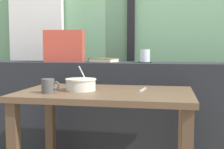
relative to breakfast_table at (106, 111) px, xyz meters
The scene contains 12 objects.
outdoor_backdrop 1.41m from the breakfast_table, 91.55° to the left, with size 4.80×0.08×2.80m, color #7AAD7F.
curtain_left_panel 1.56m from the breakfast_table, 131.35° to the left, with size 0.56×0.06×2.50m, color white.
window_divider_post 1.30m from the breakfast_table, 89.13° to the left, with size 0.07×0.05×2.60m, color black.
dark_console_ledge 0.61m from the breakfast_table, 93.12° to the left, with size 2.80×0.33×0.88m, color #23262B.
breakfast_table is the anchor object (origin of this frame).
coaster_square 0.67m from the breakfast_table, 71.55° to the left, with size 0.10×0.10×0.01m, color black.
juice_glass 0.69m from the breakfast_table, 71.55° to the left, with size 0.08×0.08×0.10m.
closed_book 0.68m from the breakfast_table, 103.49° to the left, with size 0.24×0.21×0.03m.
throw_pillow 0.85m from the breakfast_table, 129.13° to the left, with size 0.32×0.14×0.26m, color #B74233.
soup_bowl 0.23m from the breakfast_table, behind, with size 0.19×0.19×0.16m.
fork_utensil 0.27m from the breakfast_table, 21.07° to the left, with size 0.02×0.17×0.01m, color silver.
ceramic_mug 0.39m from the breakfast_table, 155.08° to the right, with size 0.11×0.08×0.08m.
Camera 1 is at (0.42, -1.87, 1.00)m, focal length 48.99 mm.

